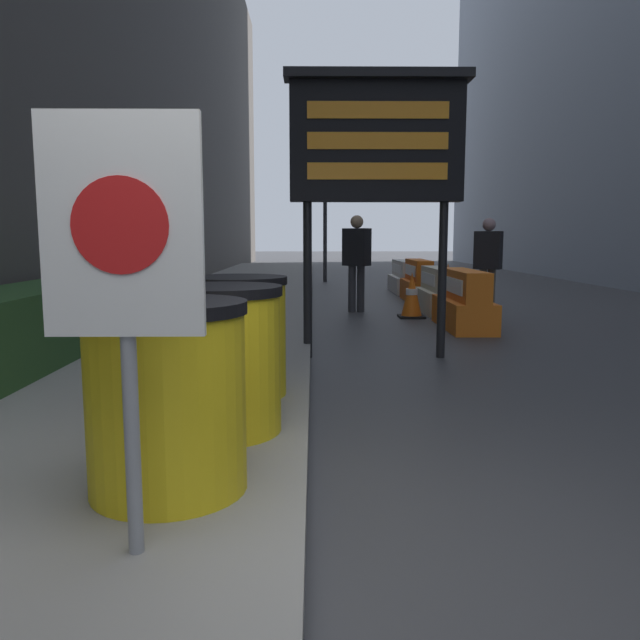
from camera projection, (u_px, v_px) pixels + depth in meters
ground_plane at (305, 607)px, 2.38m from camera, size 120.00×120.00×0.00m
barrel_drum_foreground at (167, 396)px, 3.01m from camera, size 0.79×0.79×0.93m
barrel_drum_middle at (221, 359)px, 3.94m from camera, size 0.79×0.79×0.93m
barrel_drum_back at (237, 336)px, 4.87m from camera, size 0.79×0.79×0.93m
warning_sign at (123, 258)px, 2.29m from camera, size 0.59×0.08×1.68m
message_board at (377, 143)px, 6.99m from camera, size 2.07×0.36×3.21m
jersey_barrier_orange_near at (464, 303)px, 9.61m from camera, size 0.64×1.81×0.90m
jersey_barrier_cream at (438, 293)px, 11.63m from camera, size 0.59×1.65×0.84m
jersey_barrier_orange_far at (418, 283)px, 13.76m from camera, size 0.59×1.68×0.91m
jersey_barrier_white at (404, 278)px, 16.01m from camera, size 0.59×2.02×0.81m
traffic_cone_near at (412, 295)px, 10.88m from camera, size 0.45×0.45×0.80m
traffic_cone_mid at (448, 277)px, 16.78m from camera, size 0.40×0.40×0.71m
traffic_cone_far at (484, 299)px, 10.26m from camera, size 0.44×0.44×0.79m
traffic_light_near_curb at (325, 200)px, 19.32m from camera, size 0.28×0.45×3.49m
pedestrian_worker at (488, 259)px, 11.04m from camera, size 0.53×0.46×1.74m
pedestrian_passerby at (357, 255)px, 11.63m from camera, size 0.55×0.50×1.80m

